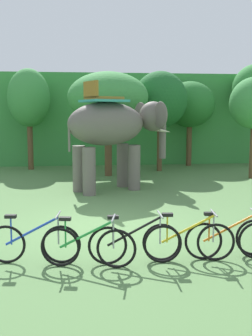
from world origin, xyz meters
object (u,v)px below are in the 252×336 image
at_px(bike_green, 88,246).
at_px(bike_black, 135,243).
at_px(tree_far_left, 190,105).
at_px(bike_blue, 33,243).
at_px(bike_yellow, 188,241).
at_px(bike_orange, 230,239).
at_px(tree_left, 160,100).
at_px(tree_center, 108,97).
at_px(elephant, 115,128).
at_px(tree_center_left, 29,98).

relative_size(bike_green, bike_black, 0.99).
distance_m(tree_far_left, bike_blue, 15.00).
distance_m(bike_black, bike_yellow, 1.00).
height_order(bike_green, bike_orange, same).
distance_m(tree_left, bike_black, 12.41).
bearing_deg(tree_center, bike_black, -91.24).
xyz_separation_m(tree_left, bike_blue, (-4.56, -11.52, -2.93)).
bearing_deg(tree_far_left, bike_blue, -115.96).
xyz_separation_m(tree_center, bike_blue, (-2.05, -10.28, -3.00)).
distance_m(elephant, bike_yellow, 7.46).
bearing_deg(bike_green, tree_center_left, 101.07).
bearing_deg(bike_black, tree_center_left, 104.71).
bearing_deg(bike_black, tree_left, 76.89).
distance_m(tree_far_left, bike_green, 14.89).
distance_m(tree_left, bike_orange, 12.11).
height_order(bike_blue, bike_yellow, same).
xyz_separation_m(elephant, bike_yellow, (0.75, -7.19, -1.82)).
height_order(tree_left, bike_orange, tree_left).
bearing_deg(tree_far_left, tree_center, -145.89).
relative_size(tree_left, bike_yellow, 2.72).
height_order(tree_far_left, bike_blue, tree_far_left).
relative_size(bike_blue, bike_green, 1.01).
distance_m(tree_left, tree_far_left, 2.58).
distance_m(tree_center_left, bike_green, 13.61).
bearing_deg(tree_center, bike_yellow, -85.80).
bearing_deg(bike_black, tree_center, 88.76).
bearing_deg(bike_black, elephant, 88.04).
bearing_deg(tree_left, tree_center, -153.67).
bearing_deg(bike_green, elephant, 81.46).
distance_m(bike_blue, bike_black, 1.84).
xyz_separation_m(bike_black, bike_orange, (1.78, 0.03, 0.00)).
height_order(bike_blue, bike_orange, same).
xyz_separation_m(tree_far_left, elephant, (-4.38, -6.26, -0.95)).
distance_m(tree_center, elephant, 3.48).
relative_size(tree_center, tree_far_left, 1.03).
distance_m(bike_blue, bike_green, 1.02).
relative_size(bike_yellow, bike_orange, 1.00).
height_order(tree_center_left, elephant, tree_center_left).
bearing_deg(bike_blue, tree_center, 78.72).
distance_m(bike_green, bike_yellow, 1.85).
xyz_separation_m(tree_center, tree_far_left, (4.41, 2.98, -0.23)).
distance_m(tree_center_left, elephant, 6.89).
bearing_deg(tree_center_left, bike_yellow, -71.21).
relative_size(tree_center, bike_blue, 2.62).
height_order(tree_far_left, bike_yellow, tree_far_left).
xyz_separation_m(tree_left, bike_green, (-3.58, -11.82, -2.93)).
xyz_separation_m(elephant, bike_blue, (-2.07, -7.00, -1.82)).
height_order(tree_center_left, bike_yellow, tree_center_left).
bearing_deg(bike_blue, bike_yellow, -3.82).
relative_size(tree_center, bike_yellow, 2.62).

